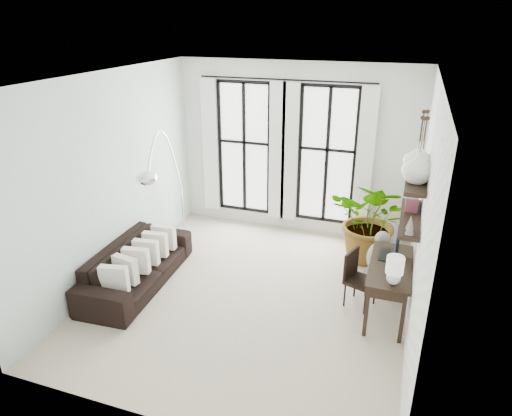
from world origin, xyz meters
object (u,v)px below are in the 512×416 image
at_px(sofa, 137,265).
at_px(buddha, 380,260).
at_px(desk, 390,270).
at_px(desk_chair, 357,275).
at_px(plant, 373,221).
at_px(arc_lamp, 164,159).

relative_size(sofa, buddha, 2.63).
xyz_separation_m(desk, desk_chair, (-0.44, 0.14, -0.25)).
height_order(plant, desk, plant).
bearing_deg(arc_lamp, desk, -7.69).
bearing_deg(desk, arc_lamp, 172.31).
bearing_deg(buddha, desk_chair, -110.36).
bearing_deg(sofa, arc_lamp, -9.57).
relative_size(desk_chair, arc_lamp, 0.36).
bearing_deg(sofa, desk, -86.92).
bearing_deg(arc_lamp, buddha, 6.65).
height_order(plant, arc_lamp, arc_lamp).
height_order(desk, arc_lamp, arc_lamp).
xyz_separation_m(sofa, desk_chair, (3.30, 0.55, 0.15)).
distance_m(arc_lamp, buddha, 3.78).
bearing_deg(desk, buddha, 100.41).
height_order(desk_chair, arc_lamp, arc_lamp).
relative_size(sofa, plant, 1.53).
height_order(desk, buddha, desk).
height_order(sofa, arc_lamp, arc_lamp).
relative_size(plant, desk_chair, 1.76).
xyz_separation_m(desk_chair, arc_lamp, (-3.20, 0.35, 1.31)).
xyz_separation_m(arc_lamp, buddha, (3.48, 0.41, -1.43)).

